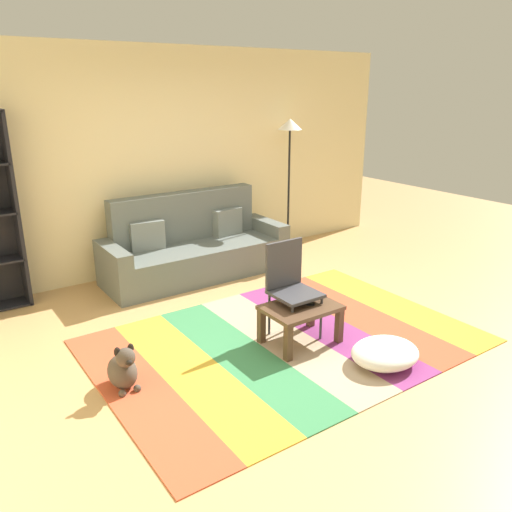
# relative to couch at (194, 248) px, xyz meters

# --- Properties ---
(ground_plane) EXTENTS (14.00, 14.00, 0.00)m
(ground_plane) POSITION_rel_couch_xyz_m (-0.03, -2.02, -0.34)
(ground_plane) COLOR tan
(back_wall) EXTENTS (6.80, 0.10, 2.70)m
(back_wall) POSITION_rel_couch_xyz_m (-0.03, 0.53, 1.01)
(back_wall) COLOR beige
(back_wall) RESTS_ON ground_plane
(rug) EXTENTS (3.37, 2.33, 0.01)m
(rug) POSITION_rel_couch_xyz_m (-0.15, -2.04, -0.33)
(rug) COLOR #C64C2D
(rug) RESTS_ON ground_plane
(couch) EXTENTS (2.26, 0.80, 1.00)m
(couch) POSITION_rel_couch_xyz_m (0.00, 0.00, 0.00)
(couch) COLOR #59605B
(couch) RESTS_ON ground_plane
(coffee_table) EXTENTS (0.67, 0.47, 0.36)m
(coffee_table) POSITION_rel_couch_xyz_m (-0.06, -2.13, -0.04)
(coffee_table) COLOR #513826
(coffee_table) RESTS_ON rug
(pouf) EXTENTS (0.61, 0.52, 0.19)m
(pouf) POSITION_rel_couch_xyz_m (0.29, -2.83, -0.23)
(pouf) COLOR white
(pouf) RESTS_ON rug
(dog) EXTENTS (0.22, 0.35, 0.40)m
(dog) POSITION_rel_couch_xyz_m (-1.65, -1.92, -0.18)
(dog) COLOR #473D33
(dog) RESTS_ON ground_plane
(standing_lamp) EXTENTS (0.32, 0.32, 1.82)m
(standing_lamp) POSITION_rel_couch_xyz_m (1.57, 0.13, 1.18)
(standing_lamp) COLOR black
(standing_lamp) RESTS_ON ground_plane
(tv_remote) EXTENTS (0.13, 0.14, 0.02)m
(tv_remote) POSITION_rel_couch_xyz_m (0.00, -2.14, 0.04)
(tv_remote) COLOR black
(tv_remote) RESTS_ON coffee_table
(folding_chair) EXTENTS (0.40, 0.40, 0.90)m
(folding_chair) POSITION_rel_couch_xyz_m (-0.03, -1.94, 0.20)
(folding_chair) COLOR #38383D
(folding_chair) RESTS_ON ground_plane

